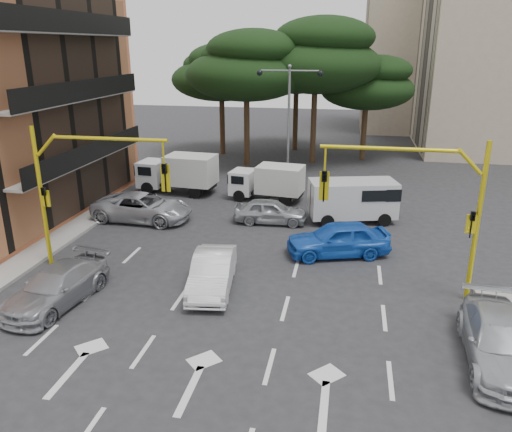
% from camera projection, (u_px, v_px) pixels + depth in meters
% --- Properties ---
extents(ground, '(120.00, 120.00, 0.00)m').
position_uv_depth(ground, '(232.00, 303.00, 18.46)').
color(ground, '#28282B').
rests_on(ground, ground).
extents(median_strip, '(1.40, 6.00, 0.15)m').
position_uv_depth(median_strip, '(287.00, 187.00, 33.29)').
color(median_strip, gray).
rests_on(median_strip, ground).
extents(apartment_beige_far, '(16.20, 12.15, 16.70)m').
position_uv_depth(apartment_beige_far, '(440.00, 52.00, 54.32)').
color(apartment_beige_far, tan).
rests_on(apartment_beige_far, ground).
extents(pine_left_near, '(9.15, 9.15, 10.23)m').
position_uv_depth(pine_left_near, '(247.00, 65.00, 37.07)').
color(pine_left_near, '#382616').
rests_on(pine_left_near, ground).
extents(pine_center, '(9.98, 9.98, 11.16)m').
position_uv_depth(pine_center, '(317.00, 55.00, 37.82)').
color(pine_center, '#382616').
rests_on(pine_center, ground).
extents(pine_left_far, '(8.32, 8.32, 9.30)m').
position_uv_depth(pine_left_far, '(222.00, 72.00, 41.55)').
color(pine_left_far, '#382616').
rests_on(pine_left_far, ground).
extents(pine_right, '(7.49, 7.49, 8.37)m').
position_uv_depth(pine_right, '(368.00, 83.00, 39.65)').
color(pine_right, '#382616').
rests_on(pine_right, ground).
extents(pine_back, '(9.15, 9.15, 10.23)m').
position_uv_depth(pine_back, '(298.00, 63.00, 43.05)').
color(pine_back, '#382616').
rests_on(pine_back, ground).
extents(signal_mast_right, '(5.79, 0.37, 6.00)m').
position_uv_depth(signal_mast_right, '(428.00, 198.00, 17.84)').
color(signal_mast_right, yellow).
rests_on(signal_mast_right, ground).
extents(signal_mast_left, '(5.79, 0.37, 6.00)m').
position_uv_depth(signal_mast_left, '(79.00, 179.00, 20.25)').
color(signal_mast_left, yellow).
rests_on(signal_mast_left, ground).
extents(street_lamp_center, '(4.16, 0.36, 7.77)m').
position_uv_depth(street_lamp_center, '(289.00, 105.00, 31.55)').
color(street_lamp_center, slate).
rests_on(street_lamp_center, median_strip).
extents(car_white_hatch, '(2.05, 4.45, 1.41)m').
position_uv_depth(car_white_hatch, '(212.00, 272.00, 19.36)').
color(car_white_hatch, silver).
rests_on(car_white_hatch, ground).
extents(car_blue_compact, '(4.95, 3.15, 1.57)m').
position_uv_depth(car_blue_compact, '(338.00, 239.00, 22.45)').
color(car_blue_compact, blue).
rests_on(car_blue_compact, ground).
extents(car_silver_wagon, '(2.53, 4.90, 1.36)m').
position_uv_depth(car_silver_wagon, '(57.00, 286.00, 18.27)').
color(car_silver_wagon, '#929399').
rests_on(car_silver_wagon, ground).
extents(car_silver_cross_a, '(5.44, 2.69, 1.48)m').
position_uv_depth(car_silver_cross_a, '(142.00, 207.00, 26.96)').
color(car_silver_cross_a, '#AFB1B8').
rests_on(car_silver_cross_a, ground).
extents(car_silver_cross_b, '(3.94, 1.75, 1.32)m').
position_uv_depth(car_silver_cross_b, '(271.00, 211.00, 26.60)').
color(car_silver_cross_b, '#A2A6AA').
rests_on(car_silver_cross_b, ground).
extents(car_silver_parked, '(2.29, 5.03, 1.43)m').
position_uv_depth(car_silver_parked, '(500.00, 342.00, 14.81)').
color(car_silver_parked, '#ABAFB4').
rests_on(car_silver_parked, ground).
extents(van_white, '(4.92, 3.14, 2.27)m').
position_uv_depth(van_white, '(352.00, 201.00, 26.77)').
color(van_white, silver).
rests_on(van_white, ground).
extents(box_truck_a, '(5.21, 2.51, 2.49)m').
position_uv_depth(box_truck_a, '(178.00, 174.00, 31.90)').
color(box_truck_a, silver).
rests_on(box_truck_a, ground).
extents(box_truck_b, '(4.70, 2.46, 2.21)m').
position_uv_depth(box_truck_b, '(267.00, 183.00, 30.36)').
color(box_truck_b, white).
rests_on(box_truck_b, ground).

